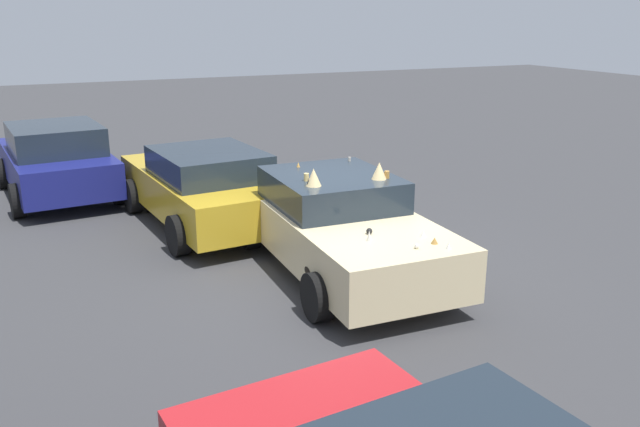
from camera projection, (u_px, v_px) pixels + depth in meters
ground_plane at (339, 270)px, 9.71m from camera, size 60.00×60.00×0.00m
art_car_decorated at (338, 224)px, 9.55m from camera, size 4.56×2.17×1.61m
parked_sedan_near_right at (204, 186)px, 11.57m from camera, size 4.40×2.30×1.38m
parked_sedan_near_left at (57, 160)px, 13.37m from camera, size 4.11×2.32×1.49m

